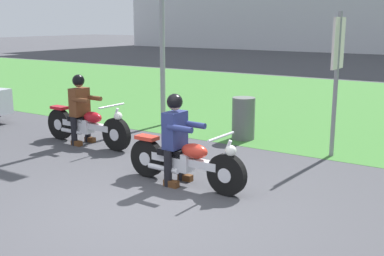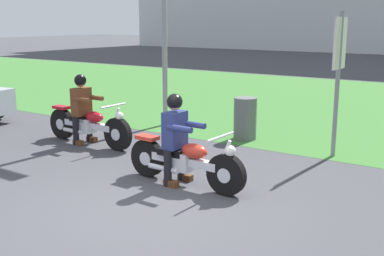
% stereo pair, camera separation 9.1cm
% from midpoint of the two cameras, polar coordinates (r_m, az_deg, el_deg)
% --- Properties ---
extents(ground, '(120.00, 120.00, 0.00)m').
position_cam_midpoint_polar(ground, '(6.40, -6.06, -9.92)').
color(ground, '#424247').
extents(grass_verge, '(60.00, 12.00, 0.01)m').
position_cam_midpoint_polar(grass_verge, '(14.97, 18.20, 2.55)').
color(grass_verge, '#3D7533').
rests_on(grass_verge, ground).
extents(motorcycle_lead, '(2.08, 0.66, 0.86)m').
position_cam_midpoint_polar(motorcycle_lead, '(7.27, -1.19, -3.92)').
color(motorcycle_lead, black).
rests_on(motorcycle_lead, ground).
extents(rider_lead, '(0.56, 0.48, 1.38)m').
position_cam_midpoint_polar(rider_lead, '(7.26, -2.27, -0.47)').
color(rider_lead, black).
rests_on(rider_lead, ground).
extents(motorcycle_follow, '(2.26, 0.66, 0.88)m').
position_cam_midpoint_polar(motorcycle_follow, '(9.88, -12.53, 0.28)').
color(motorcycle_follow, black).
rests_on(motorcycle_follow, ground).
extents(rider_follow, '(0.56, 0.48, 1.40)m').
position_cam_midpoint_polar(rider_follow, '(9.93, -13.29, 2.80)').
color(rider_follow, black).
rests_on(rider_follow, ground).
extents(trash_can, '(0.48, 0.48, 0.88)m').
position_cam_midpoint_polar(trash_can, '(10.16, 5.82, 1.14)').
color(trash_can, '#595E5B').
rests_on(trash_can, ground).
extents(sign_banner, '(0.08, 0.60, 2.60)m').
position_cam_midpoint_polar(sign_banner, '(9.00, 16.45, 7.48)').
color(sign_banner, gray).
rests_on(sign_banner, ground).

